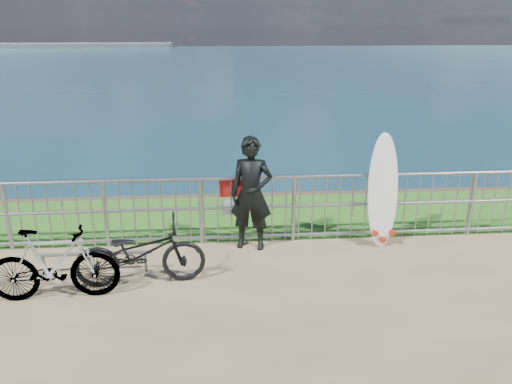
{
  "coord_description": "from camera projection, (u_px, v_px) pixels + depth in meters",
  "views": [
    {
      "loc": [
        -0.2,
        -5.89,
        3.45
      ],
      "look_at": [
        0.36,
        1.2,
        1.0
      ],
      "focal_mm": 35.0,
      "sensor_mm": 36.0,
      "label": 1
    }
  ],
  "objects": [
    {
      "name": "grass_strip",
      "position": [
        231.0,
        217.0,
        9.23
      ],
      "size": [
        120.0,
        120.0,
        0.0
      ],
      "primitive_type": "plane",
      "color": "#255F1A",
      "rests_on": "ground"
    },
    {
      "name": "seascape",
      "position": [
        64.0,
        48.0,
        143.82
      ],
      "size": [
        260.0,
        260.0,
        5.0
      ],
      "color": "brown",
      "rests_on": "ground"
    },
    {
      "name": "railing",
      "position": [
        233.0,
        209.0,
        8.01
      ],
      "size": [
        10.06,
        0.1,
        1.13
      ],
      "color": "gray",
      "rests_on": "ground"
    },
    {
      "name": "surfer",
      "position": [
        251.0,
        194.0,
        7.74
      ],
      "size": [
        0.74,
        0.57,
        1.81
      ],
      "primitive_type": "imported",
      "rotation": [
        0.0,
        0.0,
        -0.24
      ],
      "color": "black",
      "rests_on": "ground"
    },
    {
      "name": "surfboard",
      "position": [
        383.0,
        195.0,
        7.9
      ],
      "size": [
        0.52,
        0.47,
        1.82
      ],
      "color": "white",
      "rests_on": "ground"
    },
    {
      "name": "bicycle_near",
      "position": [
        140.0,
        253.0,
        6.77
      ],
      "size": [
        1.8,
        0.75,
        0.92
      ],
      "primitive_type": "imported",
      "rotation": [
        0.0,
        0.0,
        1.65
      ],
      "color": "black",
      "rests_on": "ground"
    },
    {
      "name": "bicycle_far",
      "position": [
        53.0,
        264.0,
        6.38
      ],
      "size": [
        1.67,
        0.55,
        0.99
      ],
      "primitive_type": "imported",
      "rotation": [
        0.0,
        0.0,
        1.62
      ],
      "color": "black",
      "rests_on": "ground"
    },
    {
      "name": "bike_rack",
      "position": [
        94.0,
        256.0,
        7.09
      ],
      "size": [
        1.62,
        0.05,
        0.34
      ],
      "color": "gray",
      "rests_on": "ground"
    }
  ]
}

